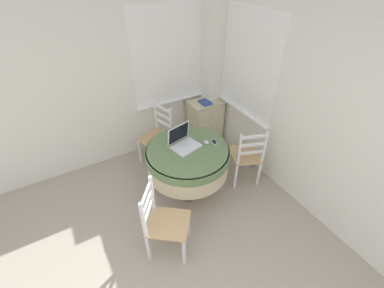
{
  "coord_description": "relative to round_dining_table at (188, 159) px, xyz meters",
  "views": [
    {
      "loc": [
        -0.01,
        -0.62,
        2.74
      ],
      "look_at": [
        1.32,
        1.71,
        0.69
      ],
      "focal_mm": 24.0,
      "sensor_mm": 36.0,
      "label": 1
    }
  ],
  "objects": [
    {
      "name": "dining_chair_camera_near",
      "position": [
        -0.62,
        -0.6,
        -0.17
      ],
      "size": [
        0.59,
        0.58,
        0.93
      ],
      "color": "tan",
      "rests_on": "ground_plane"
    },
    {
      "name": "dining_chair_near_right_window",
      "position": [
        0.83,
        -0.17,
        -0.17
      ],
      "size": [
        0.52,
        0.55,
        0.93
      ],
      "color": "tan",
      "rests_on": "ground_plane"
    },
    {
      "name": "cell_phone",
      "position": [
        0.36,
        -0.05,
        0.16
      ],
      "size": [
        0.07,
        0.13,
        0.01
      ],
      "color": "#B2B7BC",
      "rests_on": "round_dining_table"
    },
    {
      "name": "laptop",
      "position": [
        -0.01,
        0.08,
        0.21
      ],
      "size": [
        0.39,
        0.35,
        0.27
      ],
      "color": "silver",
      "rests_on": "round_dining_table"
    },
    {
      "name": "round_dining_table",
      "position": [
        0.0,
        0.0,
        0.0
      ],
      "size": [
        1.06,
        1.06,
        0.78
      ],
      "color": "#4C3D2D",
      "rests_on": "ground_plane"
    },
    {
      "name": "corner_cabinet",
      "position": [
        0.9,
        1.01,
        -0.25
      ],
      "size": [
        0.56,
        0.44,
        0.73
      ],
      "color": "beige",
      "rests_on": "ground_plane"
    },
    {
      "name": "computer_mouse",
      "position": [
        0.26,
        -0.03,
        0.18
      ],
      "size": [
        0.05,
        0.08,
        0.04
      ],
      "color": "silver",
      "rests_on": "round_dining_table"
    },
    {
      "name": "corner_room_shell",
      "position": [
        0.22,
        0.26,
        0.66
      ],
      "size": [
        4.64,
        4.68,
        2.55
      ],
      "color": "white",
      "rests_on": "ground_plane"
    },
    {
      "name": "dining_chair_near_back_window",
      "position": [
        -0.05,
        0.87,
        -0.17
      ],
      "size": [
        0.53,
        0.51,
        0.93
      ],
      "color": "tan",
      "rests_on": "ground_plane"
    },
    {
      "name": "book_on_cabinet",
      "position": [
        0.86,
        0.95,
        0.13
      ],
      "size": [
        0.16,
        0.21,
        0.02
      ],
      "color": "#33478C",
      "rests_on": "corner_cabinet"
    }
  ]
}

